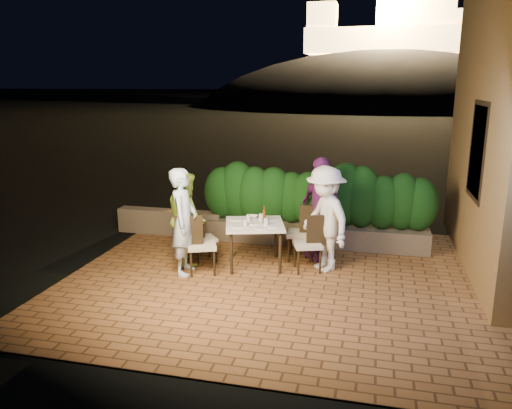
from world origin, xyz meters
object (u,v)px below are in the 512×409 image
(chair_right_back, at_px, (301,232))
(diner_white, at_px, (325,219))
(diner_blue, at_px, (184,222))
(diner_purple, at_px, (320,209))
(parapet_lamp, at_px, (177,207))
(chair_right_front, at_px, (308,243))
(beer_bottle, at_px, (264,214))
(dining_table, at_px, (255,245))
(diner_green, at_px, (187,218))
(bowl, at_px, (253,217))
(chair_left_front, at_px, (202,244))
(chair_left_back, at_px, (203,238))

(chair_right_back, bearing_deg, diner_white, 133.91)
(diner_blue, relative_size, diner_purple, 0.96)
(diner_white, relative_size, parapet_lamp, 12.52)
(diner_white, bearing_deg, chair_right_front, -107.36)
(diner_blue, height_order, diner_purple, diner_purple)
(beer_bottle, height_order, diner_purple, diner_purple)
(dining_table, distance_m, chair_right_back, 0.87)
(diner_white, xyz_separation_m, diner_purple, (-0.14, 0.53, 0.03))
(diner_blue, xyz_separation_m, diner_green, (-0.14, 0.50, -0.08))
(diner_green, distance_m, diner_white, 2.34)
(diner_blue, bearing_deg, bowl, -51.81)
(chair_left_front, xyz_separation_m, diner_purple, (1.78, 1.13, 0.42))
(dining_table, relative_size, diner_purple, 0.53)
(chair_left_front, xyz_separation_m, chair_right_back, (1.47, 1.01, 0.00))
(parapet_lamp, bearing_deg, diner_blue, -64.99)
(dining_table, xyz_separation_m, bowl, (-0.11, 0.32, 0.40))
(chair_right_front, distance_m, diner_white, 0.49)
(bowl, relative_size, chair_left_back, 0.21)
(bowl, distance_m, diner_blue, 1.30)
(chair_right_front, bearing_deg, diner_purple, -119.56)
(chair_right_front, bearing_deg, chair_left_back, -19.54)
(diner_blue, height_order, parapet_lamp, diner_blue)
(bowl, bearing_deg, beer_bottle, -44.90)
(dining_table, bearing_deg, chair_left_back, 179.60)
(diner_purple, bearing_deg, chair_left_front, -96.61)
(chair_left_front, bearing_deg, beer_bottle, 10.49)
(diner_blue, bearing_deg, diner_purple, -65.99)
(diner_green, relative_size, parapet_lamp, 11.39)
(chair_right_back, xyz_separation_m, diner_blue, (-1.74, -1.08, 0.38))
(dining_table, height_order, chair_right_front, chair_right_front)
(bowl, height_order, chair_right_front, chair_right_front)
(chair_right_front, relative_size, diner_purple, 0.52)
(chair_right_front, xyz_separation_m, diner_white, (0.26, 0.10, 0.40))
(chair_left_back, bearing_deg, chair_right_front, -40.49)
(chair_right_back, bearing_deg, parapet_lamp, -22.66)
(diner_white, bearing_deg, chair_left_back, -126.75)
(chair_right_back, height_order, diner_white, diner_white)
(diner_green, bearing_deg, beer_bottle, -117.96)
(chair_left_back, xyz_separation_m, diner_green, (-0.26, -0.10, 0.37))
(bowl, bearing_deg, diner_blue, -135.37)
(beer_bottle, distance_m, chair_right_back, 0.82)
(diner_purple, bearing_deg, bowl, -114.22)
(diner_green, bearing_deg, chair_right_front, -122.22)
(dining_table, height_order, beer_bottle, beer_bottle)
(beer_bottle, height_order, diner_green, diner_green)
(chair_left_front, xyz_separation_m, diner_blue, (-0.27, -0.08, 0.38))
(chair_left_front, distance_m, chair_right_front, 1.73)
(chair_left_front, bearing_deg, parapet_lamp, 100.71)
(beer_bottle, bearing_deg, chair_left_front, -148.06)
(chair_right_front, height_order, diner_blue, diner_blue)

